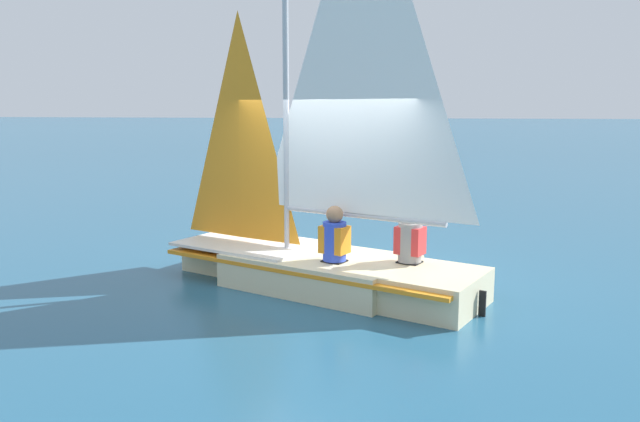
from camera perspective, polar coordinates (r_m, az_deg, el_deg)
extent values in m
plane|color=#235675|center=(8.50, 0.00, -6.92)|extent=(260.00, 260.00, 0.00)
cube|color=beige|center=(8.44, 0.00, -5.49)|extent=(2.27, 2.76, 0.44)
cube|color=beige|center=(9.43, -8.66, -4.00)|extent=(1.13, 1.23, 0.44)
cube|color=beige|center=(7.69, 10.69, -7.16)|extent=(1.53, 1.40, 0.44)
cube|color=orange|center=(8.40, 0.00, -4.57)|extent=(2.99, 4.48, 0.05)
cube|color=silver|center=(9.06, -6.33, -2.95)|extent=(1.99, 2.31, 0.04)
cylinder|color=#B7B7BC|center=(8.48, -3.16, 13.52)|extent=(0.08, 0.08, 5.12)
cylinder|color=#B7B7BC|center=(7.95, 3.73, -0.42)|extent=(0.95, 2.16, 0.07)
pyramid|color=white|center=(7.88, 3.91, 15.67)|extent=(0.89, 2.05, 4.37)
pyramid|color=orange|center=(8.96, -7.34, 7.66)|extent=(0.61, 1.36, 3.18)
cube|color=black|center=(7.53, 14.62, -8.19)|extent=(0.06, 0.09, 0.31)
cube|color=black|center=(8.09, 1.32, -6.07)|extent=(0.33, 0.35, 0.45)
cylinder|color=blue|center=(7.98, 1.33, -2.78)|extent=(0.39, 0.39, 0.50)
cube|color=orange|center=(7.97, 1.34, -2.60)|extent=(0.37, 0.41, 0.35)
sphere|color=#A87A56|center=(7.91, 1.34, -0.31)|extent=(0.22, 0.22, 0.22)
cube|color=black|center=(8.12, 8.15, -6.12)|extent=(0.33, 0.35, 0.45)
cylinder|color=gray|center=(8.00, 8.23, -2.84)|extent=(0.39, 0.39, 0.50)
cube|color=red|center=(8.00, 8.23, -2.67)|extent=(0.37, 0.41, 0.35)
sphere|color=tan|center=(7.94, 8.29, -0.38)|extent=(0.22, 0.22, 0.22)
cylinder|color=black|center=(7.92, 8.30, 0.21)|extent=(0.27, 0.27, 0.06)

